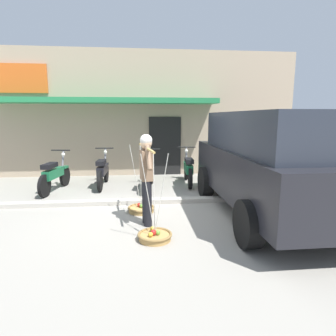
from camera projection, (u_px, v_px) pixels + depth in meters
ground_plane at (158, 213)px, 6.09m from camera, size 90.00×90.00×0.00m
sidewalk_curb at (156, 201)px, 6.77m from camera, size 20.00×0.24×0.10m
fruit_vendor at (147, 174)px, 5.27m from camera, size 0.25×1.45×1.70m
fruit_basket_left_side at (155, 235)px, 4.73m from camera, size 0.57×0.57×1.45m
fruit_basket_right_side at (141, 208)px, 6.12m from camera, size 0.57×0.57×1.45m
motorcycle_nearest_shop at (54, 175)px, 7.75m from camera, size 0.54×1.81×1.09m
motorcycle_second_in_row at (103, 171)px, 8.29m from camera, size 0.54×1.82×1.09m
motorcycle_third_in_row at (149, 173)px, 8.03m from camera, size 0.54×1.81×1.09m
motorcycle_end_of_row at (188, 169)px, 8.60m from camera, size 0.54×1.82×1.09m
parked_truck at (270, 161)px, 5.76m from camera, size 2.17×4.82×2.10m
storefront_building at (113, 114)px, 12.02m from camera, size 13.00×6.00×4.20m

